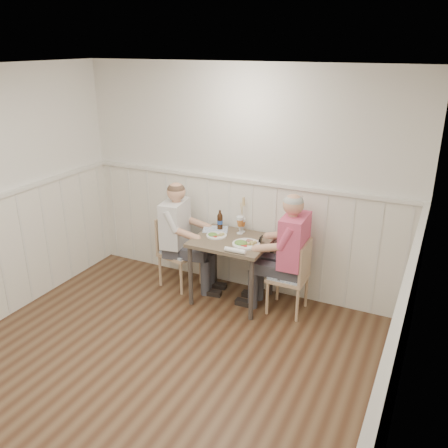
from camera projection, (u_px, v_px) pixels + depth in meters
name	position (u px, v px, depth m)	size (l,w,h in m)	color
ground_plane	(132.00, 397.00, 3.98)	(4.50, 4.50, 0.00)	#442818
room_shell	(117.00, 229.00, 3.43)	(4.04, 4.54, 2.60)	white
wainscot	(172.00, 289.00, 4.31)	(4.00, 4.49, 1.34)	white
dining_table	(232.00, 248.00, 5.26)	(0.83, 0.70, 0.75)	brown
chair_right	(293.00, 274.00, 5.09)	(0.40, 0.40, 0.84)	tan
chair_left	(177.00, 248.00, 5.69)	(0.48, 0.48, 0.86)	tan
man_in_pink	(289.00, 263.00, 5.06)	(0.64, 0.45, 1.37)	#3F3F47
diner_cream	(179.00, 244.00, 5.58)	(0.66, 0.46, 1.33)	#3F3F47
plate_man	(245.00, 243.00, 5.07)	(0.30, 0.30, 0.08)	white
plate_diner	(215.00, 235.00, 5.30)	(0.23, 0.23, 0.06)	white
beer_glass_a	(243.00, 223.00, 5.39)	(0.06, 0.06, 0.16)	silver
beer_glass_b	(240.00, 222.00, 5.33)	(0.08, 0.08, 0.20)	silver
beer_bottle	(220.00, 221.00, 5.47)	(0.07, 0.07, 0.23)	black
rolled_napkin	(235.00, 251.00, 4.88)	(0.23, 0.06, 0.05)	white
grass_vase	(241.00, 214.00, 5.43)	(0.05, 0.05, 0.42)	silver
gingham_mat	(215.00, 229.00, 5.50)	(0.35, 0.32, 0.01)	#6282AE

